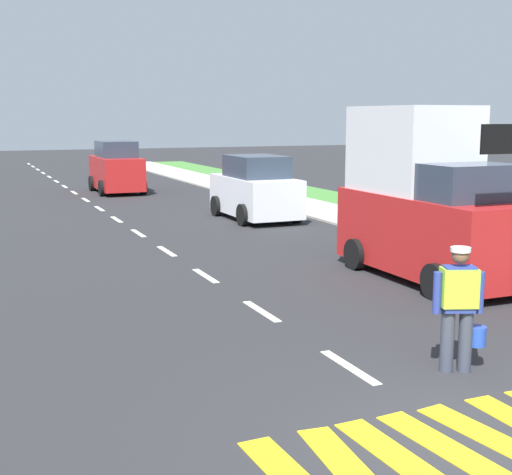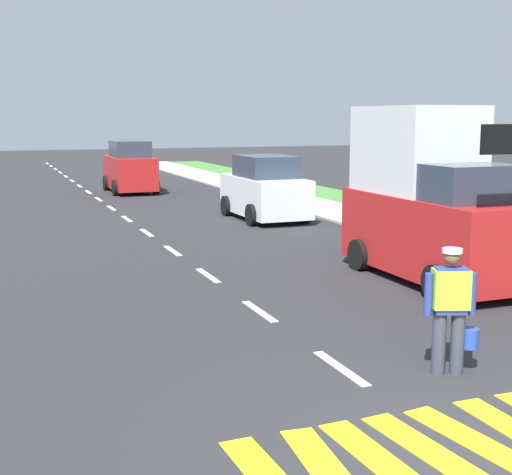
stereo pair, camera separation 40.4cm
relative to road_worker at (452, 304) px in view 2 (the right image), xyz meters
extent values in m
plane|color=#28282B|center=(-1.23, 18.97, -0.93)|extent=(96.00, 96.00, 0.00)
cube|color=#B2ADA3|center=(5.97, 7.97, -0.93)|extent=(2.40, 72.00, 0.14)
cube|color=yellow|center=(-2.66, -1.80, -0.92)|extent=(0.53, 1.93, 0.01)
cube|color=yellow|center=(-2.09, -1.80, -0.92)|extent=(0.44, 1.91, 0.01)
cube|color=yellow|center=(-1.52, -1.80, -0.92)|extent=(0.53, 1.93, 0.01)
cube|color=yellow|center=(-0.95, -1.80, -0.92)|extent=(0.60, 1.93, 0.01)
cube|color=silver|center=(-1.23, 0.67, -0.93)|extent=(0.14, 1.40, 0.01)
cube|color=silver|center=(-1.23, 3.67, -0.93)|extent=(0.14, 1.40, 0.01)
cube|color=silver|center=(-1.23, 6.67, -0.93)|extent=(0.14, 1.40, 0.01)
cube|color=silver|center=(-1.23, 9.67, -0.93)|extent=(0.14, 1.40, 0.01)
cube|color=silver|center=(-1.23, 12.67, -0.93)|extent=(0.14, 1.40, 0.01)
cube|color=silver|center=(-1.23, 15.67, -0.93)|extent=(0.14, 1.40, 0.01)
cube|color=silver|center=(-1.23, 18.67, -0.93)|extent=(0.14, 1.40, 0.01)
cube|color=silver|center=(-1.23, 21.67, -0.93)|extent=(0.14, 1.40, 0.01)
cube|color=silver|center=(-1.23, 24.67, -0.93)|extent=(0.14, 1.40, 0.01)
cube|color=silver|center=(-1.23, 27.67, -0.93)|extent=(0.14, 1.40, 0.01)
cube|color=silver|center=(-1.23, 30.67, -0.93)|extent=(0.14, 1.40, 0.01)
cube|color=silver|center=(-1.23, 33.67, -0.93)|extent=(0.14, 1.40, 0.01)
cube|color=silver|center=(-1.23, 36.67, -0.93)|extent=(0.14, 1.40, 0.01)
cube|color=silver|center=(-1.23, 39.67, -0.93)|extent=(0.14, 1.40, 0.01)
cube|color=silver|center=(-1.23, 42.67, -0.93)|extent=(0.14, 1.40, 0.01)
cube|color=silver|center=(-1.23, 45.67, -0.93)|extent=(0.14, 1.40, 0.01)
cylinder|color=#383D4C|center=(-0.14, 0.04, -0.52)|extent=(0.18, 0.18, 0.82)
cylinder|color=#383D4C|center=(0.09, -0.04, -0.52)|extent=(0.18, 0.18, 0.82)
cube|color=navy|center=(-0.03, 0.00, 0.19)|extent=(0.46, 0.37, 0.60)
cube|color=#A5EA33|center=(-0.03, 0.00, 0.21)|extent=(0.53, 0.42, 0.51)
cylinder|color=navy|center=(-0.29, 0.10, 0.14)|extent=(0.11, 0.11, 0.55)
cylinder|color=navy|center=(0.24, -0.10, 0.14)|extent=(0.11, 0.11, 0.55)
sphere|color=brown|center=(-0.03, 0.00, 0.63)|extent=(0.22, 0.22, 0.22)
cylinder|color=silver|center=(-0.03, 0.00, 0.71)|extent=(0.26, 0.26, 0.06)
cylinder|color=#2347B7|center=(0.29, -0.01, -0.48)|extent=(0.26, 0.26, 0.26)
cube|color=white|center=(2.68, 2.25, 2.02)|extent=(1.10, 0.05, 0.44)
cube|color=black|center=(2.68, 2.23, 2.02)|extent=(1.16, 0.04, 0.50)
cube|color=red|center=(3.00, 4.60, 0.03)|extent=(1.90, 4.60, 1.56)
cube|color=#2D3847|center=(3.00, 3.79, 1.16)|extent=(1.67, 1.61, 0.70)
cube|color=silver|center=(3.00, 5.40, 1.71)|extent=(1.80, 2.53, 1.80)
cylinder|color=black|center=(2.03, 6.02, -0.59)|extent=(0.22, 0.68, 0.68)
cylinder|color=black|center=(3.97, 6.02, -0.59)|extent=(0.22, 0.68, 0.68)
cylinder|color=black|center=(2.03, 3.17, -0.59)|extent=(0.22, 0.68, 0.68)
cube|color=silver|center=(3.00, 14.04, -0.15)|extent=(1.77, 3.93, 1.20)
cube|color=#2D3847|center=(3.00, 13.94, 0.80)|extent=(1.56, 2.16, 0.70)
cylinder|color=black|center=(2.09, 15.26, -0.59)|extent=(0.22, 0.68, 0.68)
cylinder|color=black|center=(3.90, 15.26, -0.59)|extent=(0.22, 0.68, 0.68)
cylinder|color=black|center=(2.09, 12.83, -0.59)|extent=(0.22, 0.68, 0.68)
cylinder|color=black|center=(3.90, 12.83, -0.59)|extent=(0.22, 0.68, 0.68)
cube|color=red|center=(0.53, 23.99, -0.06)|extent=(1.72, 3.87, 1.39)
cube|color=#2D3847|center=(0.53, 23.89, 0.99)|extent=(1.51, 2.13, 0.70)
cylinder|color=black|center=(-0.35, 25.19, -0.59)|extent=(0.22, 0.68, 0.68)
cylinder|color=black|center=(1.41, 25.19, -0.59)|extent=(0.22, 0.68, 0.68)
cylinder|color=black|center=(-0.35, 22.79, -0.59)|extent=(0.22, 0.68, 0.68)
cylinder|color=black|center=(1.41, 22.79, -0.59)|extent=(0.22, 0.68, 0.68)
camera|label=1|loc=(-5.91, -7.21, 2.39)|focal=49.75mm
camera|label=2|loc=(-5.53, -7.36, 2.39)|focal=49.75mm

